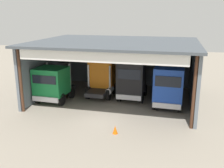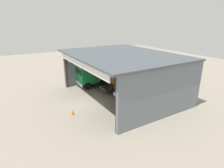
{
  "view_description": "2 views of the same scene",
  "coord_description": "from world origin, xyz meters",
  "px_view_note": "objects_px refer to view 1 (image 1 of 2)",
  "views": [
    {
      "loc": [
        5.34,
        -17.58,
        7.87
      ],
      "look_at": [
        0.0,
        3.74,
        1.85
      ],
      "focal_mm": 41.44,
      "sensor_mm": 36.0,
      "label": 1
    },
    {
      "loc": [
        18.22,
        -7.3,
        9.27
      ],
      "look_at": [
        0.0,
        3.74,
        1.85
      ],
      "focal_mm": 29.46,
      "sensor_mm": 36.0,
      "label": 2
    }
  ],
  "objects_px": {
    "tool_cart": "(92,80)",
    "truck_blue_center_left_bay": "(168,87)",
    "truck_green_right_bay": "(53,83)",
    "truck_orange_left_bay": "(102,77)",
    "oil_drum": "(124,83)",
    "truck_black_center_bay": "(132,79)",
    "traffic_cone": "(115,130)"
  },
  "relations": [
    {
      "from": "truck_orange_left_bay",
      "to": "oil_drum",
      "type": "relative_size",
      "value": 4.66
    },
    {
      "from": "truck_green_right_bay",
      "to": "truck_blue_center_left_bay",
      "type": "height_order",
      "value": "truck_blue_center_left_bay"
    },
    {
      "from": "truck_orange_left_bay",
      "to": "oil_drum",
      "type": "distance_m",
      "value": 4.08
    },
    {
      "from": "oil_drum",
      "to": "tool_cart",
      "type": "xyz_separation_m",
      "value": [
        -3.72,
        -0.02,
        0.05
      ]
    },
    {
      "from": "tool_cart",
      "to": "truck_blue_center_left_bay",
      "type": "bearing_deg",
      "value": -33.01
    },
    {
      "from": "truck_blue_center_left_bay",
      "to": "tool_cart",
      "type": "height_order",
      "value": "truck_blue_center_left_bay"
    },
    {
      "from": "truck_orange_left_bay",
      "to": "truck_black_center_bay",
      "type": "relative_size",
      "value": 0.84
    },
    {
      "from": "truck_orange_left_bay",
      "to": "truck_blue_center_left_bay",
      "type": "height_order",
      "value": "truck_blue_center_left_bay"
    },
    {
      "from": "truck_black_center_bay",
      "to": "traffic_cone",
      "type": "xyz_separation_m",
      "value": [
        0.16,
        -7.31,
        -1.69
      ]
    },
    {
      "from": "truck_green_right_bay",
      "to": "truck_orange_left_bay",
      "type": "relative_size",
      "value": 1.07
    },
    {
      "from": "tool_cart",
      "to": "truck_green_right_bay",
      "type": "bearing_deg",
      "value": -103.75
    },
    {
      "from": "truck_green_right_bay",
      "to": "tool_cart",
      "type": "distance_m",
      "value": 6.75
    },
    {
      "from": "truck_green_right_bay",
      "to": "truck_orange_left_bay",
      "type": "xyz_separation_m",
      "value": [
        3.83,
        2.92,
        0.11
      ]
    },
    {
      "from": "truck_black_center_bay",
      "to": "tool_cart",
      "type": "bearing_deg",
      "value": -37.45
    },
    {
      "from": "truck_orange_left_bay",
      "to": "oil_drum",
      "type": "xyz_separation_m",
      "value": [
        1.46,
        3.54,
        -1.4
      ]
    },
    {
      "from": "truck_green_right_bay",
      "to": "oil_drum",
      "type": "distance_m",
      "value": 8.45
    },
    {
      "from": "truck_black_center_bay",
      "to": "oil_drum",
      "type": "xyz_separation_m",
      "value": [
        -1.59,
        4.21,
        -1.52
      ]
    },
    {
      "from": "oil_drum",
      "to": "traffic_cone",
      "type": "height_order",
      "value": "oil_drum"
    },
    {
      "from": "truck_green_right_bay",
      "to": "traffic_cone",
      "type": "xyz_separation_m",
      "value": [
        7.04,
        -5.06,
        -1.46
      ]
    },
    {
      "from": "truck_black_center_bay",
      "to": "traffic_cone",
      "type": "relative_size",
      "value": 8.88
    },
    {
      "from": "truck_green_right_bay",
      "to": "tool_cart",
      "type": "relative_size",
      "value": 4.5
    },
    {
      "from": "truck_blue_center_left_bay",
      "to": "oil_drum",
      "type": "xyz_separation_m",
      "value": [
        -4.96,
        5.66,
        -1.42
      ]
    },
    {
      "from": "truck_green_right_bay",
      "to": "truck_orange_left_bay",
      "type": "bearing_deg",
      "value": -141.07
    },
    {
      "from": "truck_orange_left_bay",
      "to": "oil_drum",
      "type": "bearing_deg",
      "value": 67.17
    },
    {
      "from": "truck_blue_center_left_bay",
      "to": "oil_drum",
      "type": "height_order",
      "value": "truck_blue_center_left_bay"
    },
    {
      "from": "truck_green_right_bay",
      "to": "truck_blue_center_left_bay",
      "type": "distance_m",
      "value": 10.28
    },
    {
      "from": "oil_drum",
      "to": "tool_cart",
      "type": "height_order",
      "value": "tool_cart"
    },
    {
      "from": "truck_green_right_bay",
      "to": "tool_cart",
      "type": "xyz_separation_m",
      "value": [
        1.58,
        6.44,
        -1.24
      ]
    },
    {
      "from": "truck_orange_left_bay",
      "to": "truck_black_center_bay",
      "type": "xyz_separation_m",
      "value": [
        3.05,
        -0.67,
        0.12
      ]
    },
    {
      "from": "truck_orange_left_bay",
      "to": "traffic_cone",
      "type": "distance_m",
      "value": 8.75
    },
    {
      "from": "truck_orange_left_bay",
      "to": "truck_blue_center_left_bay",
      "type": "xyz_separation_m",
      "value": [
        6.42,
        -2.12,
        0.02
      ]
    },
    {
      "from": "truck_black_center_bay",
      "to": "truck_blue_center_left_bay",
      "type": "bearing_deg",
      "value": 157.57
    }
  ]
}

